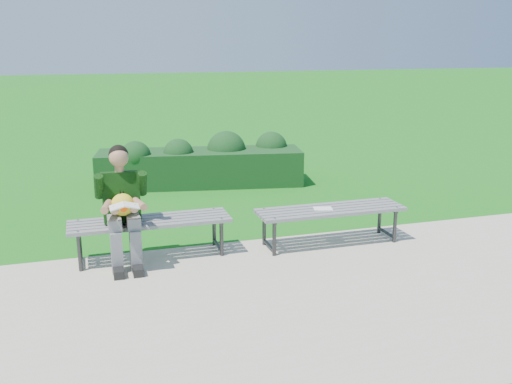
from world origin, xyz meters
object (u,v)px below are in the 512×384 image
Objects in this scene: seated_boy at (122,203)px; bench_right at (330,212)px; paper_sheet at (323,209)px; bench_left at (150,224)px; hedge at (205,163)px.

bench_right is at bearing -1.88° from seated_boy.
seated_boy is 5.21× the size of paper_sheet.
bench_left is 0.43m from seated_boy.
hedge is 3.54m from paper_sheet.
bench_left and bench_right have the same top height.
bench_left is at bearing 175.08° from paper_sheet.
seated_boy is (-0.30, -0.10, 0.30)m from bench_left.
hedge is 2.72× the size of seated_boy.
bench_right is (2.14, -0.18, 0.00)m from bench_left.
bench_right is at bearing -4.69° from bench_left.
bench_left is 2.05m from paper_sheet.
seated_boy reaches higher than bench_left.
bench_left is at bearing 17.65° from seated_boy.
paper_sheet is (2.04, -0.18, 0.06)m from bench_left.
hedge is at bearing 101.65° from paper_sheet.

